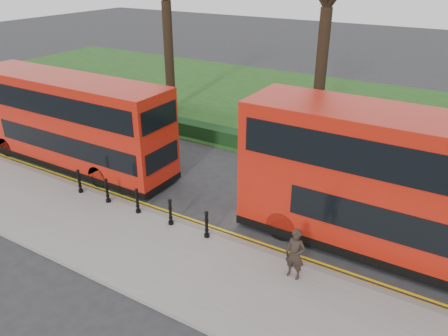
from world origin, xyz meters
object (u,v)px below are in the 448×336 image
Objects in this scene: bollard_row at (137,201)px; bus_lead at (70,122)px; bus_rear at (428,195)px; pedestrian at (295,254)px.

bus_lead is at bearing 160.23° from bollard_row.
pedestrian is (-3.01, -3.11, -1.44)m from bus_rear.
bus_rear is (15.46, 0.63, 0.27)m from bus_lead.
bollard_row is at bearing -19.77° from bus_lead.
bollard_row is 6.70m from pedestrian.
bus_rear reaches higher than pedestrian.
pedestrian is at bearing -11.28° from bus_lead.
bus_rear reaches higher than bollard_row.
bollard_row is at bearing 178.82° from pedestrian.
bus_rear reaches higher than bus_lead.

